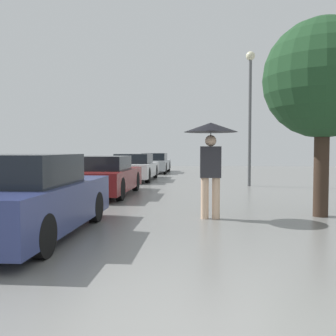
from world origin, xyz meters
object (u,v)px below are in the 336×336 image
at_px(pedestrian, 211,143).
at_px(parked_car_nearest, 26,198).
at_px(parked_car_second, 104,176).
at_px(street_lamp, 250,98).
at_px(parked_car_farthest, 155,163).
at_px(tree, 323,79).
at_px(parked_car_third, 135,168).

distance_m(pedestrian, parked_car_nearest, 3.65).
distance_m(parked_car_second, street_lamp, 6.55).
xyz_separation_m(pedestrian, parked_car_farthest, (-2.93, 15.37, -0.97)).
bearing_deg(tree, parked_car_second, 148.97).
bearing_deg(parked_car_third, street_lamp, -26.61).
relative_size(pedestrian, parked_car_nearest, 0.49).
bearing_deg(parked_car_second, parked_car_third, 90.04).
distance_m(parked_car_third, tree, 10.87).
xyz_separation_m(pedestrian, street_lamp, (1.72, 7.07, 1.86)).
bearing_deg(pedestrian, parked_car_farthest, 100.81).
relative_size(parked_car_second, parked_car_farthest, 0.96).
bearing_deg(parked_car_farthest, parked_car_second, -91.29).
distance_m(parked_car_second, tree, 6.85).
bearing_deg(pedestrian, street_lamp, 76.31).
bearing_deg(parked_car_nearest, parked_car_third, 90.80).
bearing_deg(parked_car_third, tree, -58.63).
distance_m(pedestrian, street_lamp, 7.51).
height_order(parked_car_nearest, parked_car_farthest, parked_car_nearest).
bearing_deg(street_lamp, parked_car_nearest, -118.29).
height_order(tree, street_lamp, street_lamp).
bearing_deg(parked_car_second, street_lamp, 33.73).
bearing_deg(parked_car_third, parked_car_second, -89.96).
bearing_deg(parked_car_nearest, street_lamp, 61.71).
relative_size(parked_car_farthest, street_lamp, 0.83).
distance_m(pedestrian, tree, 2.72).
height_order(parked_car_third, street_lamp, street_lamp).
height_order(parked_car_third, tree, tree).
bearing_deg(parked_car_farthest, parked_car_nearest, -90.36).
bearing_deg(parked_car_farthest, pedestrian, -79.19).
bearing_deg(tree, street_lamp, 95.29).
height_order(parked_car_nearest, parked_car_third, parked_car_nearest).
distance_m(parked_car_third, street_lamp, 6.18).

